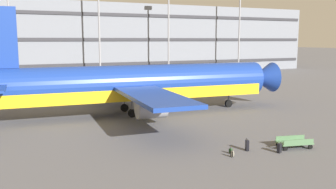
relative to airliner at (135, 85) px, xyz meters
name	(u,v)px	position (x,y,z in m)	size (l,w,h in m)	color
ground_plane	(167,111)	(3.95, 0.05, -3.33)	(600.00, 600.00, 0.00)	#5B5B60
terminal_structure	(77,39)	(3.95, 53.67, 5.05)	(122.82, 20.13, 16.75)	slate
airliner	(135,85)	(0.00, 0.00, 0.00)	(37.16, 29.86, 11.48)	navy
light_mast_left	(8,3)	(-11.63, 36.13, 11.55)	(1.80, 0.50, 26.25)	gray
light_mast_center_left	(99,10)	(5.13, 36.13, 10.88)	(1.80, 0.50, 24.94)	gray
light_mast_center_right	(169,25)	(20.63, 36.13, 8.27)	(1.80, 0.50, 19.86)	gray
light_mast_right	(240,18)	(39.39, 36.13, 10.11)	(1.80, 0.50, 23.45)	gray
suitcase_laid_flat	(247,145)	(3.04, -16.69, -2.90)	(0.34, 0.47, 0.95)	black
suitcase_large	(279,148)	(4.86, -18.14, -2.95)	(0.43, 0.35, 0.81)	black
backpack_silver	(232,154)	(1.12, -17.57, -3.08)	(0.30, 0.36, 0.56)	gray
backpack_black	(231,151)	(1.49, -16.84, -3.12)	(0.31, 0.34, 0.49)	#264C26
baggage_cart	(294,142)	(6.78, -17.61, -2.90)	(3.37, 1.83, 0.82)	#4C724C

